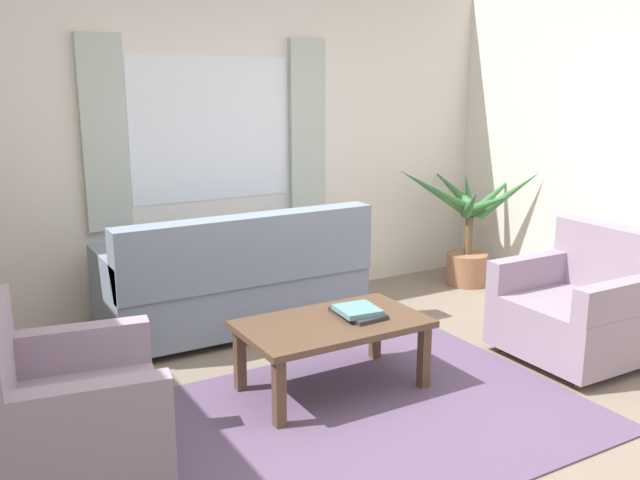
{
  "coord_description": "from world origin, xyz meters",
  "views": [
    {
      "loc": [
        -2.0,
        -2.92,
        1.86
      ],
      "look_at": [
        0.1,
        0.7,
        0.86
      ],
      "focal_mm": 38.96,
      "sensor_mm": 36.0,
      "label": 1
    }
  ],
  "objects_px": {
    "armchair_left": "(58,415)",
    "book_stack_on_table": "(358,312)",
    "coffee_table": "(332,330)",
    "couch": "(236,283)",
    "armchair_right": "(581,307)",
    "potted_plant": "(468,229)"
  },
  "relations": [
    {
      "from": "armchair_right",
      "to": "book_stack_on_table",
      "type": "bearing_deg",
      "value": -104.64
    },
    {
      "from": "armchair_right",
      "to": "book_stack_on_table",
      "type": "height_order",
      "value": "armchair_right"
    },
    {
      "from": "couch",
      "to": "coffee_table",
      "type": "height_order",
      "value": "couch"
    },
    {
      "from": "couch",
      "to": "armchair_right",
      "type": "height_order",
      "value": "couch"
    },
    {
      "from": "armchair_left",
      "to": "coffee_table",
      "type": "height_order",
      "value": "armchair_left"
    },
    {
      "from": "armchair_right",
      "to": "coffee_table",
      "type": "height_order",
      "value": "armchair_right"
    },
    {
      "from": "armchair_left",
      "to": "book_stack_on_table",
      "type": "xyz_separation_m",
      "value": [
        1.78,
        0.24,
        0.11
      ]
    },
    {
      "from": "armchair_left",
      "to": "coffee_table",
      "type": "bearing_deg",
      "value": -72.48
    },
    {
      "from": "armchair_left",
      "to": "coffee_table",
      "type": "relative_size",
      "value": 0.87
    },
    {
      "from": "armchair_left",
      "to": "armchair_right",
      "type": "height_order",
      "value": "same"
    },
    {
      "from": "book_stack_on_table",
      "to": "couch",
      "type": "bearing_deg",
      "value": 102.87
    },
    {
      "from": "armchair_left",
      "to": "coffee_table",
      "type": "distance_m",
      "value": 1.62
    },
    {
      "from": "armchair_right",
      "to": "couch",
      "type": "bearing_deg",
      "value": -131.72
    },
    {
      "from": "armchair_right",
      "to": "coffee_table",
      "type": "relative_size",
      "value": 0.8
    },
    {
      "from": "armchair_right",
      "to": "potted_plant",
      "type": "distance_m",
      "value": 1.74
    },
    {
      "from": "armchair_right",
      "to": "potted_plant",
      "type": "relative_size",
      "value": 0.75
    },
    {
      "from": "armchair_right",
      "to": "coffee_table",
      "type": "distance_m",
      "value": 1.74
    },
    {
      "from": "armchair_left",
      "to": "armchair_right",
      "type": "xyz_separation_m",
      "value": [
        3.29,
        -0.17,
        0.0
      ]
    },
    {
      "from": "coffee_table",
      "to": "potted_plant",
      "type": "distance_m",
      "value": 2.53
    },
    {
      "from": "armchair_right",
      "to": "coffee_table",
      "type": "bearing_deg",
      "value": -103.12
    },
    {
      "from": "armchair_right",
      "to": "armchair_left",
      "type": "bearing_deg",
      "value": -92.65
    },
    {
      "from": "armchair_right",
      "to": "potted_plant",
      "type": "height_order",
      "value": "potted_plant"
    }
  ]
}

